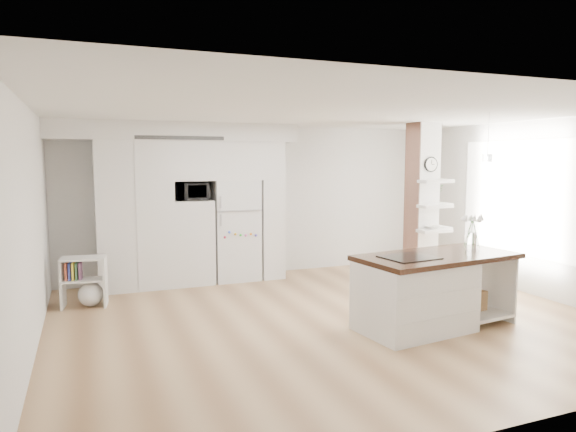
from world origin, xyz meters
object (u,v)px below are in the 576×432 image
(bookshelf, at_px, (86,285))
(kitchen_island, at_px, (422,291))
(floor_plant_a, at_px, (492,277))
(refrigerator, at_px, (235,230))

(bookshelf, bearing_deg, kitchen_island, -25.63)
(floor_plant_a, bearing_deg, bookshelf, 165.67)
(kitchen_island, relative_size, bookshelf, 2.99)
(refrigerator, distance_m, bookshelf, 2.66)
(kitchen_island, height_order, floor_plant_a, kitchen_island)
(kitchen_island, distance_m, floor_plant_a, 2.37)
(refrigerator, relative_size, kitchen_island, 0.81)
(kitchen_island, height_order, bookshelf, kitchen_island)
(refrigerator, relative_size, floor_plant_a, 3.46)
(refrigerator, height_order, floor_plant_a, refrigerator)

